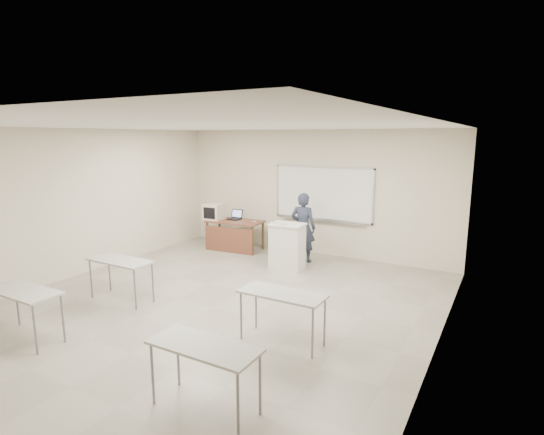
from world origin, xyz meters
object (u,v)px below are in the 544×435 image
Objects in this scene: instructor_desk at (233,229)px; presenter at (303,227)px; podium at (287,246)px; crt_monitor at (214,212)px; whiteboard at (323,194)px; mouse at (254,222)px; laptop at (235,217)px; keyboard at (279,223)px.

instructor_desk is 1.97m from presenter.
podium is 2.06× the size of crt_monitor.
presenter is (-0.15, -0.76, -0.68)m from whiteboard.
podium is 1.62m from mouse.
podium reaches higher than laptop.
presenter reaches higher than instructor_desk.
crt_monitor is 1.13m from mouse.
presenter is at bearing 82.60° from podium.
whiteboard reaches higher than podium.
crt_monitor is at bearing 160.64° from podium.
laptop is 0.66m from mouse.
podium is 2.59m from crt_monitor.
podium is 2.24m from laptop.
mouse is 0.24× the size of keyboard.
keyboard reaches higher than laptop.
whiteboard is 6.07× the size of keyboard.
presenter is at bearing -12.38° from mouse.
presenter is at bearing 96.78° from keyboard.
instructor_desk is (-2.10, -0.78, -0.94)m from whiteboard.
whiteboard is at bearing 15.34° from mouse.
mouse is at bearing 161.27° from keyboard.
keyboard is at bearing 70.75° from presenter.
mouse is at bearing -8.90° from laptop.
podium is 2.46× the size of keyboard.
instructor_desk is at bearing -159.64° from whiteboard.
crt_monitor is 0.31× the size of presenter.
podium is (-0.19, -1.46, -0.97)m from whiteboard.
keyboard is 0.87m from presenter.
instructor_desk is at bearing 175.31° from keyboard.
instructor_desk is 14.54× the size of mouse.
crt_monitor is (-0.55, -0.01, 0.41)m from instructor_desk.
mouse is at bearing 144.02° from podium.
podium reaches higher than mouse.
crt_monitor is at bearing -179.03° from keyboard.
presenter reaches higher than keyboard.
laptop is 2.06m from presenter.
mouse is (0.55, 0.16, 0.23)m from instructor_desk.
laptop is (-0.10, 0.27, 0.27)m from instructor_desk.
crt_monitor is at bearing -177.37° from mouse.
presenter is (0.19, 0.82, -0.22)m from keyboard.
whiteboard is 2.46× the size of podium.
keyboard is (1.86, -1.07, 0.21)m from laptop.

